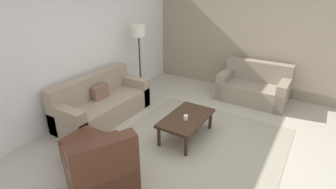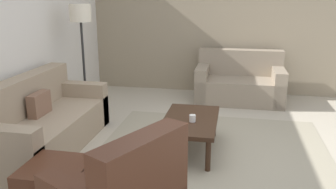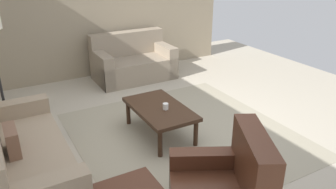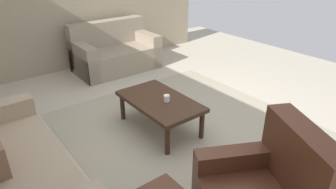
{
  "view_description": "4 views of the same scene",
  "coord_description": "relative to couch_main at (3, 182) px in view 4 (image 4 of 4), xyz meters",
  "views": [
    {
      "loc": [
        -3.38,
        -1.54,
        2.6
      ],
      "look_at": [
        0.11,
        0.62,
        0.78
      ],
      "focal_mm": 27.57,
      "sensor_mm": 36.0,
      "label": 1
    },
    {
      "loc": [
        -3.77,
        -0.21,
        1.87
      ],
      "look_at": [
        0.24,
        0.57,
        0.68
      ],
      "focal_mm": 37.46,
      "sensor_mm": 36.0,
      "label": 2
    },
    {
      "loc": [
        -3.39,
        2.16,
        2.33
      ],
      "look_at": [
        -0.11,
        0.31,
        0.71
      ],
      "focal_mm": 35.64,
      "sensor_mm": 36.0,
      "label": 3
    },
    {
      "loc": [
        -2.47,
        2.2,
        2.07
      ],
      "look_at": [
        -0.16,
        0.41,
        0.64
      ],
      "focal_mm": 31.85,
      "sensor_mm": 36.0,
      "label": 4
    }
  ],
  "objects": [
    {
      "name": "coffee_table",
      "position": [
        0.26,
        -1.84,
        0.06
      ],
      "size": [
        1.1,
        0.64,
        0.41
      ],
      "color": "#382316",
      "rests_on": "ground_plane"
    },
    {
      "name": "couch_loveseat",
      "position": [
        2.54,
        -2.43,
        -0.0
      ],
      "size": [
        0.88,
        1.51,
        0.88
      ],
      "color": "gray",
      "rests_on": "ground_plane"
    },
    {
      "name": "cup",
      "position": [
        0.17,
        -1.87,
        0.15
      ],
      "size": [
        0.08,
        0.08,
        0.08
      ],
      "primitive_type": "cylinder",
      "color": "white",
      "rests_on": "coffee_table"
    },
    {
      "name": "ground_plane",
      "position": [
        0.09,
        -2.12,
        -0.3
      ],
      "size": [
        8.0,
        8.0,
        0.0
      ],
      "primitive_type": "plane",
      "color": "#B2A893"
    },
    {
      "name": "area_rug",
      "position": [
        0.09,
        -2.12,
        -0.3
      ],
      "size": [
        2.93,
        2.79,
        0.01
      ],
      "primitive_type": "cube",
      "color": "#9D947D",
      "rests_on": "ground_plane"
    },
    {
      "name": "couch_main",
      "position": [
        0.0,
        0.0,
        0.0
      ],
      "size": [
        1.99,
        0.86,
        0.88
      ],
      "color": "gray",
      "rests_on": "ground_plane"
    }
  ]
}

